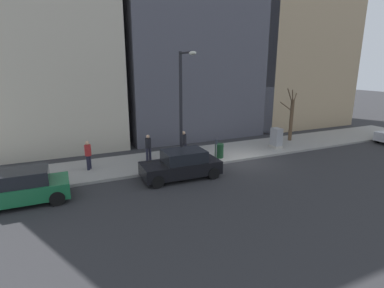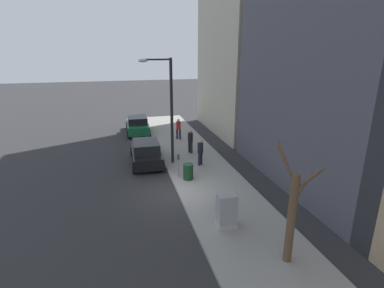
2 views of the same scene
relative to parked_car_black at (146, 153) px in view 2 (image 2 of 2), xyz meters
The scene contains 12 objects.
ground_plane 4.84m from the parked_car_black, 77.17° to the right, with size 120.00×120.00×0.00m, color #2B2B2D.
sidewalk 5.62m from the parked_car_black, 56.72° to the right, with size 4.00×36.00×0.15m, color gray.
parked_car_black is the anchor object (origin of this frame).
parked_car_green 7.67m from the parked_car_black, 89.58° to the left, with size 1.97×4.22×1.52m.
parking_meter 3.34m from the parked_car_black, 63.02° to the right, with size 0.14×0.10×1.35m.
utility_box 8.71m from the parked_car_black, 74.25° to the right, with size 0.83×0.61×1.43m.
streetlamp 3.61m from the parked_car_black, 26.25° to the right, with size 1.97×0.32×6.50m.
bare_tree 11.51m from the parked_car_black, 71.30° to the right, with size 1.42×1.57×4.13m.
trash_bin 3.97m from the parked_car_black, 60.32° to the right, with size 0.56×0.56×0.90m, color #14381E.
pedestrian_near_meter 3.57m from the parked_car_black, 25.10° to the right, with size 0.36×0.36×1.66m.
pedestrian_midblock 3.31m from the parked_car_black, 15.55° to the left, with size 0.36×0.38×1.66m.
pedestrian_far_corner 5.41m from the parked_car_black, 55.22° to the left, with size 0.37×0.36×1.66m.
Camera 2 is at (-2.72, -13.76, 7.11)m, focal length 28.00 mm.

